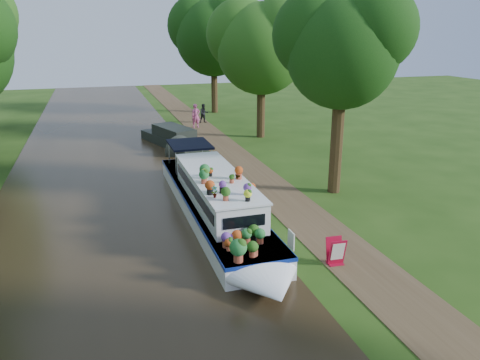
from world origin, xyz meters
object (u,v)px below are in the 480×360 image
plant_boat (217,201)px  second_boat (174,138)px  sandwich_board (336,252)px  pedestrian_dark (204,113)px  pedestrian_pink (196,116)px

plant_boat → second_boat: size_ratio=1.95×
second_boat → sandwich_board: bearing=-101.4°
second_boat → sandwich_board: size_ratio=7.99×
second_boat → sandwich_board: (2.20, -17.47, -0.09)m
second_boat → pedestrian_dark: size_ratio=4.59×
plant_boat → sandwich_board: bearing=-59.4°
plant_boat → pedestrian_pink: bearing=80.4°
plant_boat → pedestrian_pink: (3.10, 18.29, 0.08)m
pedestrian_pink → pedestrian_dark: (1.05, 1.76, -0.15)m
sandwich_board → plant_boat: bearing=123.6°
sandwich_board → pedestrian_pink: (0.40, 22.86, 0.51)m
sandwich_board → pedestrian_dark: pedestrian_dark is taller
second_boat → pedestrian_dark: bearing=44.4°
plant_boat → pedestrian_dark: (4.15, 20.06, -0.07)m
pedestrian_dark → second_boat: bearing=-123.8°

